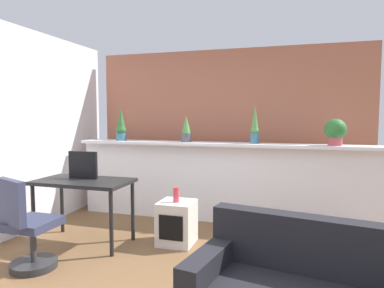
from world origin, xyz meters
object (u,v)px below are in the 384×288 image
vase_on_shelf (176,195)px  side_cube_shelf (177,223)px  potted_plant_0 (121,126)px  desk (84,187)px  potted_plant_2 (255,127)px  potted_plant_3 (335,131)px  tv_monitor (83,165)px  office_chair (27,231)px  potted_plant_1 (186,130)px

vase_on_shelf → side_cube_shelf: bearing=97.4°
potted_plant_0 → desk: potted_plant_0 is taller
potted_plant_2 → desk: size_ratio=0.47×
potted_plant_0 → potted_plant_2: bearing=1.3°
potted_plant_3 → vase_on_shelf: (-1.77, -0.95, -0.71)m
desk → potted_plant_0: bearing=97.2°
potted_plant_3 → tv_monitor: 3.12m
potted_plant_2 → side_cube_shelf: bearing=-129.0°
office_chair → vase_on_shelf: office_chair is taller
desk → side_cube_shelf: (1.04, 0.29, -0.42)m
potted_plant_3 → tv_monitor: bearing=-158.4°
side_cube_shelf → vase_on_shelf: bearing=-82.6°
potted_plant_0 → tv_monitor: size_ratio=1.32×
potted_plant_0 → potted_plant_1: bearing=1.0°
tv_monitor → vase_on_shelf: size_ratio=2.10×
potted_plant_1 → tv_monitor: 1.51m
desk → office_chair: 0.84m
potted_plant_0 → potted_plant_3: potted_plant_0 is taller
potted_plant_1 → potted_plant_3: size_ratio=1.11×
potted_plant_0 → office_chair: potted_plant_0 is taller
potted_plant_0 → desk: bearing=-82.8°
potted_plant_3 → desk: size_ratio=0.30×
office_chair → potted_plant_2: bearing=46.5°
tv_monitor → side_cube_shelf: 1.30m
office_chair → vase_on_shelf: 1.57m
potted_plant_1 → potted_plant_0: bearing=-179.0°
office_chair → side_cube_shelf: bearing=43.0°
potted_plant_0 → potted_plant_1: size_ratio=1.32×
desk → potted_plant_1: bearing=54.6°
potted_plant_0 → tv_monitor: bearing=-85.1°
side_cube_shelf → tv_monitor: bearing=-169.3°
potted_plant_2 → vase_on_shelf: bearing=-128.4°
desk → vase_on_shelf: size_ratio=6.24×
potted_plant_2 → side_cube_shelf: size_ratio=1.04×
potted_plant_0 → potted_plant_2: 1.97m
desk → tv_monitor: size_ratio=2.97×
potted_plant_2 → office_chair: potted_plant_2 is taller
desk → side_cube_shelf: desk is taller
potted_plant_0 → side_cube_shelf: bearing=-37.3°
side_cube_shelf → potted_plant_3: bearing=27.6°
potted_plant_1 → tv_monitor: bearing=-129.0°
desk → office_chair: office_chair is taller
potted_plant_2 → potted_plant_3: bearing=-1.6°
tv_monitor → desk: bearing=-55.5°
potted_plant_2 → side_cube_shelf: potted_plant_2 is taller
potted_plant_2 → desk: potted_plant_2 is taller
potted_plant_1 → desk: size_ratio=0.34×
potted_plant_1 → vase_on_shelf: (0.18, -0.95, -0.70)m
potted_plant_0 → office_chair: (0.05, -1.98, -0.94)m
side_cube_shelf → vase_on_shelf: size_ratio=2.84×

